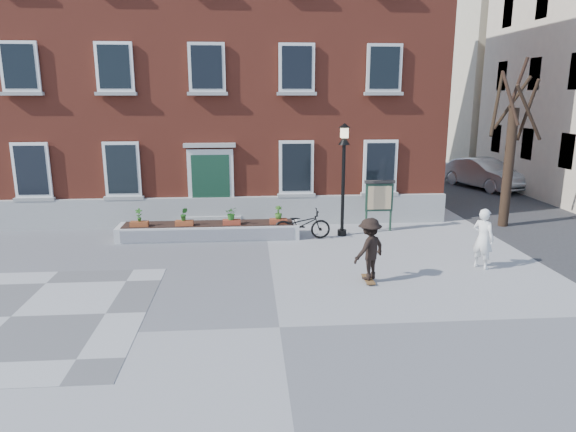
{
  "coord_description": "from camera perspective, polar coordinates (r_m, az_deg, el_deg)",
  "views": [
    {
      "loc": [
        -0.62,
        -10.15,
        4.9
      ],
      "look_at": [
        0.5,
        4.0,
        1.5
      ],
      "focal_mm": 32.0,
      "sensor_mm": 36.0,
      "label": 1
    }
  ],
  "objects": [
    {
      "name": "side_street",
      "position": [
        35.31,
        28.41,
        15.36
      ],
      "size": [
        15.2,
        36.0,
        14.5
      ],
      "color": "#343436",
      "rests_on": "ground"
    },
    {
      "name": "bystander",
      "position": [
        15.61,
        20.85,
        -2.37
      ],
      "size": [
        0.71,
        0.76,
        1.75
      ],
      "primitive_type": "imported",
      "rotation": [
        0.0,
        0.0,
        2.18
      ],
      "color": "white",
      "rests_on": "ground"
    },
    {
      "name": "checker_patch",
      "position": [
        13.31,
        -28.43,
        -9.82
      ],
      "size": [
        6.0,
        6.0,
        0.01
      ],
      "primitive_type": "cube",
      "color": "#565659",
      "rests_on": "ground"
    },
    {
      "name": "bicycle",
      "position": [
        17.64,
        1.54,
        -0.93
      ],
      "size": [
        1.96,
        0.69,
        1.03
      ],
      "primitive_type": "imported",
      "rotation": [
        0.0,
        0.0,
        1.57
      ],
      "color": "black",
      "rests_on": "ground"
    },
    {
      "name": "bare_tree",
      "position": [
        20.66,
        23.45,
        6.51
      ],
      "size": [
        1.83,
        1.83,
        6.16
      ],
      "color": "#312116",
      "rests_on": "ground"
    },
    {
      "name": "skateboarder",
      "position": [
        13.72,
        9.03,
        -3.64
      ],
      "size": [
        1.23,
        1.15,
        1.74
      ],
      "color": "brown",
      "rests_on": "ground"
    },
    {
      "name": "parked_car",
      "position": [
        29.02,
        20.86,
        4.43
      ],
      "size": [
        3.13,
        5.04,
        1.57
      ],
      "primitive_type": "imported",
      "rotation": [
        0.0,
        0.0,
        0.33
      ],
      "color": "#B6B9BB",
      "rests_on": "ground"
    },
    {
      "name": "notice_board",
      "position": [
        18.76,
        10.11,
        2.08
      ],
      "size": [
        1.1,
        0.16,
        1.87
      ],
      "color": "#1A3523",
      "rests_on": "ground"
    },
    {
      "name": "brick_building",
      "position": [
        24.2,
        -8.13,
        16.66
      ],
      "size": [
        18.4,
        10.85,
        12.6
      ],
      "color": "brown",
      "rests_on": "ground"
    },
    {
      "name": "ground",
      "position": [
        11.28,
        -0.95,
        -12.26
      ],
      "size": [
        100.0,
        100.0,
        0.0
      ],
      "primitive_type": "plane",
      "color": "gray",
      "rests_on": "ground"
    },
    {
      "name": "lamp_post",
      "position": [
        17.78,
        6.2,
        5.76
      ],
      "size": [
        0.4,
        0.4,
        3.93
      ],
      "color": "black",
      "rests_on": "ground"
    },
    {
      "name": "planter_assembly",
      "position": [
        17.97,
        -8.74,
        -1.5
      ],
      "size": [
        6.2,
        1.12,
        1.15
      ],
      "color": "silver",
      "rests_on": "ground"
    }
  ]
}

